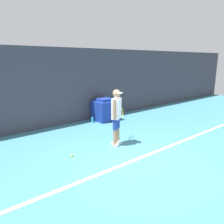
{
  "coord_description": "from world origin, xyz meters",
  "views": [
    {
      "loc": [
        -3.6,
        -3.46,
        2.44
      ],
      "look_at": [
        0.33,
        1.36,
        0.95
      ],
      "focal_mm": 35.0,
      "sensor_mm": 36.0,
      "label": 1
    }
  ],
  "objects_px": {
    "tennis_ball": "(72,155)",
    "covered_chair": "(104,110)",
    "tennis_player": "(117,115)",
    "water_bottle": "(92,120)"
  },
  "relations": [
    {
      "from": "tennis_ball",
      "to": "covered_chair",
      "type": "height_order",
      "value": "covered_chair"
    },
    {
      "from": "tennis_ball",
      "to": "covered_chair",
      "type": "xyz_separation_m",
      "value": [
        2.79,
        2.28,
        0.4
      ]
    },
    {
      "from": "tennis_player",
      "to": "covered_chair",
      "type": "distance_m",
      "value": 2.77
    },
    {
      "from": "tennis_player",
      "to": "water_bottle",
      "type": "height_order",
      "value": "tennis_player"
    },
    {
      "from": "tennis_player",
      "to": "tennis_ball",
      "type": "height_order",
      "value": "tennis_player"
    },
    {
      "from": "tennis_ball",
      "to": "covered_chair",
      "type": "distance_m",
      "value": 3.62
    },
    {
      "from": "tennis_ball",
      "to": "tennis_player",
      "type": "bearing_deg",
      "value": -3.75
    },
    {
      "from": "tennis_ball",
      "to": "water_bottle",
      "type": "bearing_deg",
      "value": 46.01
    },
    {
      "from": "water_bottle",
      "to": "tennis_player",
      "type": "bearing_deg",
      "value": -107.48
    },
    {
      "from": "tennis_ball",
      "to": "covered_chair",
      "type": "relative_size",
      "value": 0.07
    }
  ]
}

